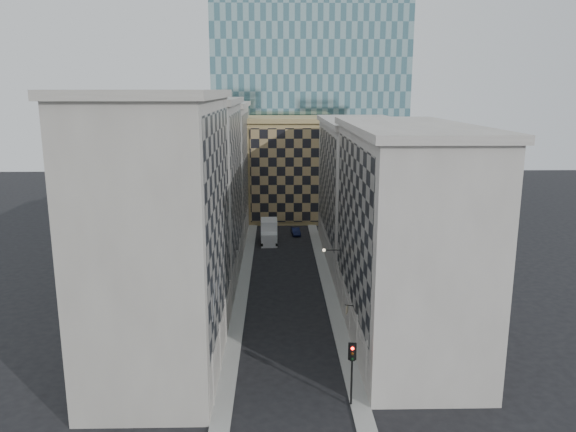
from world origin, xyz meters
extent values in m
plane|color=black|center=(0.00, 0.00, 0.00)|extent=(260.00, 260.00, 0.00)
cube|color=gray|center=(-5.25, 30.00, 0.07)|extent=(1.50, 100.00, 0.15)
cube|color=gray|center=(5.25, 30.00, 0.07)|extent=(1.50, 100.00, 0.15)
cube|color=#9E978E|center=(-11.00, 11.00, 11.50)|extent=(10.00, 22.00, 23.00)
cube|color=gray|center=(-6.12, 11.00, 13.00)|extent=(0.25, 19.36, 18.00)
cube|color=#9E978E|center=(-6.20, 11.00, 1.60)|extent=(0.45, 21.12, 3.20)
cube|color=#9E978E|center=(-11.00, 11.00, 23.35)|extent=(10.80, 22.80, 0.70)
cylinder|color=#9E978E|center=(-6.35, 2.75, 2.20)|extent=(0.90, 0.90, 4.40)
cylinder|color=#9E978E|center=(-6.35, 8.25, 2.20)|extent=(0.90, 0.90, 4.40)
cylinder|color=#9E978E|center=(-6.35, 13.75, 2.20)|extent=(0.90, 0.90, 4.40)
cylinder|color=#9E978E|center=(-6.35, 19.25, 2.20)|extent=(0.90, 0.90, 4.40)
cube|color=gray|center=(-11.00, 33.00, 11.00)|extent=(10.00, 22.00, 22.00)
cube|color=gray|center=(-6.12, 33.00, 12.50)|extent=(0.25, 19.36, 17.00)
cube|color=gray|center=(-6.20, 33.00, 1.60)|extent=(0.45, 21.12, 3.20)
cube|color=gray|center=(-11.00, 33.00, 22.35)|extent=(10.80, 22.80, 0.70)
cylinder|color=gray|center=(-6.35, 24.75, 2.20)|extent=(0.90, 0.90, 4.40)
cylinder|color=gray|center=(-6.35, 30.25, 2.20)|extent=(0.90, 0.90, 4.40)
cylinder|color=gray|center=(-6.35, 35.75, 2.20)|extent=(0.90, 0.90, 4.40)
cylinder|color=gray|center=(-6.35, 41.25, 2.20)|extent=(0.90, 0.90, 4.40)
cube|color=#9E978E|center=(-11.00, 55.00, 10.50)|extent=(10.00, 22.00, 21.00)
cube|color=gray|center=(-6.12, 55.00, 12.00)|extent=(0.25, 19.36, 16.00)
cube|color=#9E978E|center=(-6.20, 55.00, 1.60)|extent=(0.45, 21.12, 3.20)
cube|color=#9E978E|center=(-11.00, 55.00, 21.35)|extent=(10.80, 22.80, 0.70)
cylinder|color=#9E978E|center=(-6.35, 46.75, 2.20)|extent=(0.90, 0.90, 4.40)
cylinder|color=#9E978E|center=(-6.35, 52.25, 2.20)|extent=(0.90, 0.90, 4.40)
cylinder|color=#9E978E|center=(-6.35, 57.75, 2.20)|extent=(0.90, 0.90, 4.40)
cylinder|color=#9E978E|center=(-6.35, 63.25, 2.20)|extent=(0.90, 0.90, 4.40)
cube|color=#A69F98|center=(11.00, 15.00, 10.00)|extent=(10.00, 26.00, 20.00)
cube|color=gray|center=(6.12, 15.00, 11.50)|extent=(0.25, 22.88, 15.00)
cube|color=#A69F98|center=(6.20, 15.00, 1.60)|extent=(0.45, 24.96, 3.20)
cube|color=#A69F98|center=(11.00, 15.00, 20.35)|extent=(10.80, 26.80, 0.70)
cylinder|color=#A69F98|center=(6.35, 4.60, 2.20)|extent=(0.90, 0.90, 4.40)
cylinder|color=#A69F98|center=(6.35, 9.80, 2.20)|extent=(0.90, 0.90, 4.40)
cylinder|color=#A69F98|center=(6.35, 15.00, 2.20)|extent=(0.90, 0.90, 4.40)
cylinder|color=#A69F98|center=(6.35, 20.20, 2.20)|extent=(0.90, 0.90, 4.40)
cylinder|color=#A69F98|center=(6.35, 25.40, 2.20)|extent=(0.90, 0.90, 4.40)
cube|color=#A69F98|center=(11.00, 42.00, 9.50)|extent=(10.00, 28.00, 19.00)
cube|color=gray|center=(6.12, 42.00, 11.00)|extent=(0.25, 24.64, 14.00)
cube|color=#A69F98|center=(6.20, 42.00, 1.60)|extent=(0.45, 26.88, 3.20)
cube|color=#A69F98|center=(11.00, 42.00, 19.35)|extent=(10.80, 28.80, 0.70)
cube|color=tan|center=(2.00, 68.00, 9.00)|extent=(16.00, 14.00, 18.00)
cube|color=tan|center=(2.00, 60.90, 9.00)|extent=(15.20, 0.25, 16.50)
cube|color=tan|center=(2.00, 68.00, 18.40)|extent=(16.80, 14.80, 0.80)
cube|color=#2D2723|center=(0.00, 82.00, 14.00)|extent=(6.00, 6.00, 28.00)
cube|color=#2D2723|center=(0.00, 82.00, 28.70)|extent=(7.00, 7.00, 1.40)
cone|color=#2D2723|center=(0.00, 82.00, 39.40)|extent=(7.20, 7.20, 20.00)
cylinder|color=gray|center=(-5.90, 4.00, 8.00)|extent=(0.10, 2.33, 2.33)
cylinder|color=gray|center=(-5.90, 8.00, 8.00)|extent=(0.10, 2.33, 2.33)
cylinder|color=black|center=(5.10, 24.00, 6.20)|extent=(1.80, 0.08, 0.08)
sphere|color=#FFE5B2|center=(4.20, 24.00, 6.20)|extent=(0.36, 0.36, 0.36)
cylinder|color=black|center=(4.55, 2.59, 1.97)|extent=(0.16, 0.16, 3.65)
cube|color=black|center=(4.55, 2.59, 4.42)|extent=(0.42, 0.36, 1.25)
cube|color=black|center=(4.58, 2.79, 4.42)|extent=(0.63, 0.12, 1.42)
sphere|color=#FF0C07|center=(4.53, 2.41, 4.84)|extent=(0.23, 0.23, 0.23)
sphere|color=#331E05|center=(4.53, 2.41, 4.42)|extent=(0.23, 0.23, 0.23)
sphere|color=black|center=(4.53, 2.41, 4.00)|extent=(0.23, 0.23, 0.23)
cube|color=silver|center=(-2.21, 47.91, 1.01)|extent=(2.53, 2.75, 2.03)
cube|color=silver|center=(-2.26, 50.84, 1.75)|extent=(2.67, 4.11, 3.50)
cylinder|color=black|center=(-3.32, 46.99, 0.51)|extent=(0.36, 1.02, 1.01)
cylinder|color=black|center=(-1.07, 47.03, 0.51)|extent=(0.36, 1.02, 1.01)
cylinder|color=black|center=(-3.42, 52.17, 0.51)|extent=(0.36, 1.02, 1.01)
cylinder|color=black|center=(-1.16, 52.21, 0.51)|extent=(0.36, 1.02, 1.01)
imported|color=#0E1434|center=(2.13, 54.48, 0.61)|extent=(1.67, 3.81, 1.22)
cylinder|color=black|center=(5.60, 12.53, 4.21)|extent=(0.79, 0.34, 0.06)
cube|color=#C2B28E|center=(5.40, 12.53, 3.80)|extent=(0.31, 0.70, 0.72)
camera|label=1|loc=(-1.14, -36.10, 23.71)|focal=35.00mm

